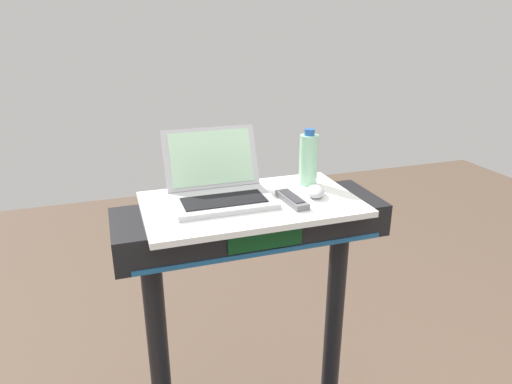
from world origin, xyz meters
The scene contains 5 objects.
desk_board centered at (0.00, 0.70, 1.15)m, with size 0.70×0.42×0.02m, color white.
laptop centered at (-0.09, 0.75, 1.21)m, with size 0.32×0.30×0.21m.
computer_mouse centered at (0.22, 0.68, 1.18)m, with size 0.06×0.10×0.03m, color #B2B2B7.
water_bottle centered at (0.25, 0.80, 1.26)m, with size 0.07×0.07×0.20m.
tv_remote centered at (0.12, 0.65, 1.18)m, with size 0.06×0.16×0.02m.
Camera 1 is at (-0.43, -0.63, 1.72)m, focal length 32.20 mm.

